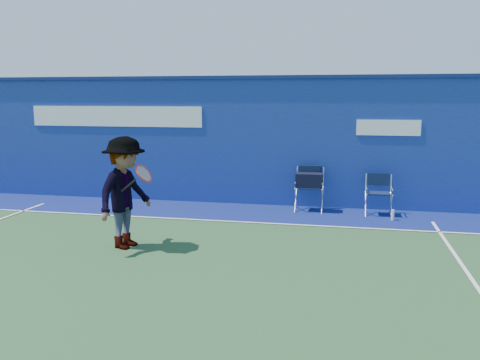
% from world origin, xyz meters
% --- Properties ---
extents(ground, '(80.00, 80.00, 0.00)m').
position_xyz_m(ground, '(0.00, 0.00, 0.00)').
color(ground, '#284B28').
rests_on(ground, ground).
extents(stadium_wall, '(24.00, 0.50, 3.08)m').
position_xyz_m(stadium_wall, '(-0.00, 5.20, 1.55)').
color(stadium_wall, navy).
rests_on(stadium_wall, ground).
extents(out_of_bounds_strip, '(24.00, 1.80, 0.01)m').
position_xyz_m(out_of_bounds_strip, '(0.00, 4.10, 0.00)').
color(out_of_bounds_strip, navy).
rests_on(out_of_bounds_strip, ground).
extents(court_lines, '(24.00, 12.00, 0.01)m').
position_xyz_m(court_lines, '(0.00, 0.60, 0.01)').
color(court_lines, white).
rests_on(court_lines, out_of_bounds_strip).
extents(directors_chair_left, '(0.60, 0.56, 1.02)m').
position_xyz_m(directors_chair_left, '(1.89, 4.59, 0.43)').
color(directors_chair_left, silver).
rests_on(directors_chair_left, ground).
extents(directors_chair_right, '(0.54, 0.49, 0.91)m').
position_xyz_m(directors_chair_right, '(3.42, 4.46, 0.29)').
color(directors_chair_right, silver).
rests_on(directors_chair_right, ground).
extents(water_bottle, '(0.07, 0.07, 0.23)m').
position_xyz_m(water_bottle, '(3.70, 4.02, 0.12)').
color(water_bottle, silver).
rests_on(water_bottle, ground).
extents(tennis_player, '(1.05, 1.39, 1.93)m').
position_xyz_m(tennis_player, '(-1.02, 1.10, 0.97)').
color(tennis_player, '#EA4738').
rests_on(tennis_player, ground).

